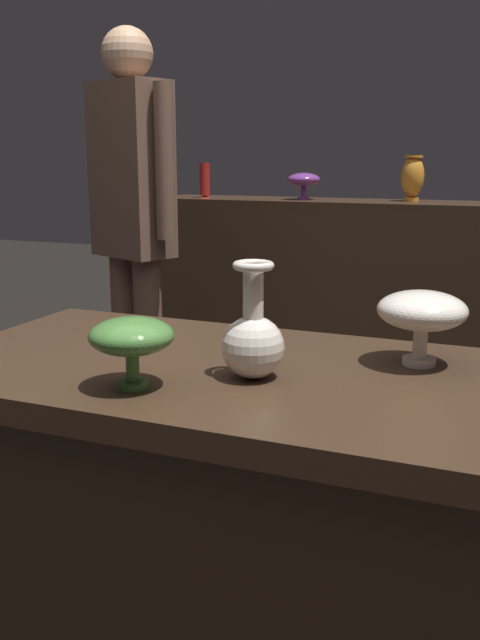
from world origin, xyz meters
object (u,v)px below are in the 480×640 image
Objects in this scene: vase_centerpiece at (253,339)px; visitor_near_left at (133,214)px; vase_tall_behind at (422,312)px; vase_left_accent at (132,338)px; shelf_vase_left at (304,180)px; shelf_vase_center at (413,177)px; shelf_vase_far_left at (205,181)px.

visitor_near_left is at bearing 128.80° from vase_centerpiece.
vase_tall_behind is 0.10× the size of visitor_near_left.
vase_left_accent is 0.92× the size of shelf_vase_left.
vase_centerpiece is 1.54m from visitor_near_left.
vase_centerpiece is 1.44× the size of vase_left_accent.
vase_left_accent is at bearing 142.92° from visitor_near_left.
vase_centerpiece is 1.25× the size of vase_tall_behind.
shelf_vase_center is at bearing 91.82° from vase_centerpiece.
shelf_vase_left reaches higher than vase_left_accent.
shelf_vase_center is at bearing 6.89° from shelf_vase_far_left.
shelf_vase_center reaches higher than shelf_vase_left.
shelf_vase_left is (-0.87, 2.03, 0.18)m from vase_tall_behind.
shelf_vase_far_left is (-0.94, 2.31, 0.18)m from vase_left_accent.
shelf_vase_far_left is at bearing 112.10° from vase_left_accent.
vase_left_accent is 2.45m from shelf_vase_center.
shelf_vase_center reaches higher than vase_tall_behind.
shelf_vase_center is (-0.07, 2.30, 0.23)m from vase_centerpiece.
vase_centerpiece reaches higher than vase_left_accent.
vase_centerpiece is 2.32m from shelf_vase_left.
vase_tall_behind is 2.22m from shelf_vase_left.
visitor_near_left is at bearing -109.58° from shelf_vase_left.
vase_left_accent is at bearing -67.90° from shelf_vase_far_left.
visitor_near_left is (-1.23, 1.00, 0.08)m from vase_tall_behind.
vase_left_accent is at bearing -143.46° from vase_tall_behind.
vase_tall_behind is at bearing 36.54° from vase_left_accent.
shelf_vase_center is (0.10, 2.44, 0.22)m from vase_left_accent.
shelf_vase_far_left reaches higher than vase_tall_behind.
vase_left_accent is at bearing -142.76° from vase_centerpiece.
vase_left_accent is 2.41m from shelf_vase_left.
shelf_vase_far_left is 0.82× the size of shelf_vase_center.
vase_centerpiece is at bearing 151.10° from visitor_near_left.
vase_tall_behind is 0.56m from vase_left_accent.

